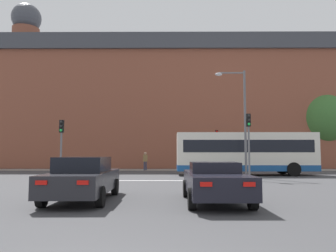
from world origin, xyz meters
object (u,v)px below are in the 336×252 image
Objects in this scene: bus_crossing_lead at (245,153)px; street_lamp_junction at (240,112)px; traffic_light_far_right at (217,143)px; traffic_light_near_right at (249,135)px; traffic_light_near_left at (61,139)px; car_saloon_left at (83,178)px; pedestrian_waiting at (145,160)px; car_roadster_right at (215,182)px.

bus_crossing_lead is 3.75m from street_lamp_junction.
bus_crossing_lead is 7.16m from traffic_light_far_right.
traffic_light_near_right is 2.91m from street_lamp_junction.
traffic_light_near_left is (-11.41, -11.32, -0.11)m from traffic_light_far_right.
traffic_light_near_right reaches higher than car_saloon_left.
car_saloon_left is 0.66× the size of street_lamp_junction.
traffic_light_near_right is at bearing -88.49° from traffic_light_far_right.
traffic_light_near_left is at bearing 111.92° from car_saloon_left.
pedestrian_waiting is at bearing 87.29° from car_saloon_left.
pedestrian_waiting is at bearing 100.06° from car_roadster_right.
car_roadster_right is 12.54m from street_lamp_junction.
pedestrian_waiting is (-7.27, 9.58, -3.46)m from street_lamp_junction.
traffic_light_near_right reaches higher than traffic_light_near_left.
traffic_light_near_left is at bearing -126.47° from pedestrian_waiting.
bus_crossing_lead reaches higher than car_roadster_right.
bus_crossing_lead is at bearing 80.12° from traffic_light_near_right.
car_saloon_left reaches higher than car_roadster_right.
car_saloon_left is 1.05× the size of car_roadster_right.
pedestrian_waiting is (-6.98, 0.23, -1.60)m from traffic_light_far_right.
traffic_light_near_right is (3.36, 9.14, 2.07)m from car_roadster_right.
car_roadster_right is 9.95m from traffic_light_near_right.
traffic_light_far_right reaches higher than car_roadster_right.
traffic_light_far_right is at bearing 68.56° from car_saloon_left.
pedestrian_waiting is at bearing 127.19° from street_lamp_junction.
street_lamp_junction is at bearing 53.41° from car_saloon_left.
car_saloon_left is 1.24× the size of traffic_light_far_right.
traffic_light_near_left is 0.51× the size of street_lamp_junction.
car_roadster_right is 14.46m from bus_crossing_lead.
bus_crossing_lead is 5.81× the size of pedestrian_waiting.
traffic_light_far_right is at bearing 9.10° from bus_crossing_lead.
car_roadster_right is at bearing -98.35° from traffic_light_far_right.
traffic_light_near_left reaches higher than pedestrian_waiting.
car_roadster_right is at bearing -106.29° from street_lamp_junction.
pedestrian_waiting is at bearing 48.24° from bus_crossing_lead.
street_lamp_junction reaches higher than car_roadster_right.
traffic_light_far_right is at bearing 91.80° from street_lamp_junction.
car_roadster_right is 1.18× the size of traffic_light_far_right.
street_lamp_junction is (3.35, 11.46, 3.82)m from car_roadster_right.
traffic_light_near_right is at bearing -1.75° from traffic_light_near_left.
street_lamp_junction is (7.87, 11.02, 3.74)m from car_saloon_left.
street_lamp_junction is (-0.83, -2.35, 2.81)m from bus_crossing_lead.
street_lamp_junction is at bearing 160.57° from bus_crossing_lead.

